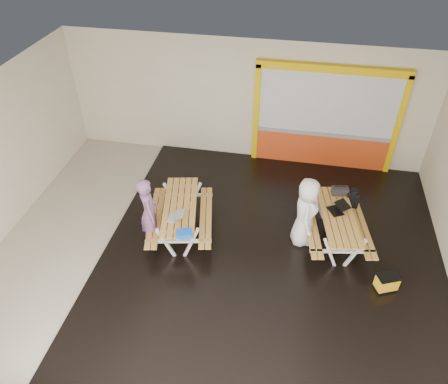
% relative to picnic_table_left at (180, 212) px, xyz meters
% --- Properties ---
extents(room, '(10.02, 8.02, 3.52)m').
position_rel_picnic_table_left_xyz_m(room, '(0.93, -0.43, 1.11)').
color(room, '#BBB19E').
rests_on(room, ground).
extents(deck, '(7.50, 7.98, 0.05)m').
position_rel_picnic_table_left_xyz_m(deck, '(2.18, -0.43, -0.62)').
color(deck, black).
rests_on(deck, room).
extents(kiosk, '(3.88, 0.16, 3.00)m').
position_rel_picnic_table_left_xyz_m(kiosk, '(3.13, 3.50, 0.80)').
color(kiosk, '#D74518').
rests_on(kiosk, room).
extents(picnic_table_left, '(1.82, 2.35, 0.84)m').
position_rel_picnic_table_left_xyz_m(picnic_table_left, '(0.00, 0.00, 0.00)').
color(picnic_table_left, gold).
rests_on(picnic_table_left, deck).
extents(picnic_table_right, '(1.72, 2.26, 0.82)m').
position_rel_picnic_table_left_xyz_m(picnic_table_right, '(3.54, 0.36, -0.02)').
color(picnic_table_right, gold).
rests_on(picnic_table_right, deck).
extents(person_left, '(0.66, 0.77, 1.78)m').
position_rel_picnic_table_left_xyz_m(person_left, '(-0.58, -0.42, 0.24)').
color(person_left, '#7F537C').
rests_on(person_left, deck).
extents(person_right, '(0.59, 0.87, 1.75)m').
position_rel_picnic_table_left_xyz_m(person_right, '(2.82, 0.27, 0.22)').
color(person_right, white).
rests_on(person_right, deck).
extents(laptop_left, '(0.39, 0.36, 0.15)m').
position_rel_picnic_table_left_xyz_m(laptop_left, '(0.02, -0.44, 0.25)').
color(laptop_left, silver).
rests_on(laptop_left, picnic_table_left).
extents(laptop_right, '(0.53, 0.52, 0.17)m').
position_rel_picnic_table_left_xyz_m(laptop_right, '(3.52, 0.51, 0.23)').
color(laptop_right, black).
rests_on(laptop_right, picnic_table_right).
extents(blue_pouch, '(0.38, 0.32, 0.10)m').
position_rel_picnic_table_left_xyz_m(blue_pouch, '(0.35, -0.92, 0.25)').
color(blue_pouch, blue).
rests_on(blue_pouch, picnic_table_left).
extents(toolbox, '(0.41, 0.26, 0.22)m').
position_rel_picnic_table_left_xyz_m(toolbox, '(3.57, 1.14, 0.26)').
color(toolbox, black).
rests_on(toolbox, picnic_table_right).
extents(backpack, '(0.29, 0.19, 0.48)m').
position_rel_picnic_table_left_xyz_m(backpack, '(3.89, 1.13, 0.10)').
color(backpack, black).
rests_on(backpack, picnic_table_right).
extents(dark_case, '(0.46, 0.41, 0.14)m').
position_rel_picnic_table_left_xyz_m(dark_case, '(3.01, 0.35, -0.52)').
color(dark_case, black).
rests_on(dark_case, deck).
extents(fluke_bag, '(0.52, 0.44, 0.38)m').
position_rel_picnic_table_left_xyz_m(fluke_bag, '(4.58, -0.88, -0.41)').
color(fluke_bag, black).
rests_on(fluke_bag, deck).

